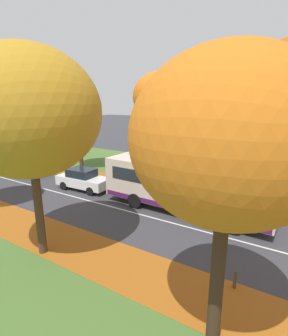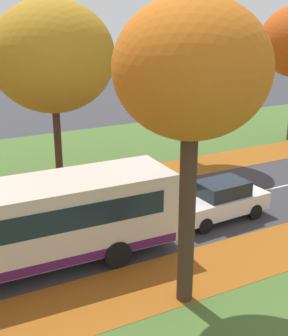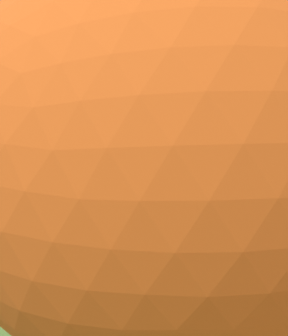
{
  "view_description": "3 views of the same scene",
  "coord_description": "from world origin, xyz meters",
  "px_view_note": "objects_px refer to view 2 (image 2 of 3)",
  "views": [
    {
      "loc": [
        -12.23,
        5.08,
        6.74
      ],
      "look_at": [
        1.77,
        13.74,
        2.38
      ],
      "focal_mm": 28.0,
      "sensor_mm": 36.0,
      "label": 1
    },
    {
      "loc": [
        15.84,
        7.99,
        8.4
      ],
      "look_at": [
        -0.59,
        16.63,
        1.97
      ],
      "focal_mm": 50.0,
      "sensor_mm": 36.0,
      "label": 2
    },
    {
      "loc": [
        -8.76,
        -5.36,
        7.26
      ],
      "look_at": [
        0.55,
        15.26,
        1.46
      ],
      "focal_mm": 50.0,
      "sensor_mm": 36.0,
      "label": 3
    }
  ],
  "objects_px": {
    "tree_left_far": "(189,37)",
    "tree_right_mid": "(192,72)",
    "tree_left_mid": "(52,57)",
    "bus": "(21,224)",
    "car_white_lead": "(219,200)"
  },
  "relations": [
    {
      "from": "tree_left_far",
      "to": "tree_right_mid",
      "type": "xyz_separation_m",
      "value": [
        11.45,
        -7.34,
        -0.05
      ]
    },
    {
      "from": "tree_left_mid",
      "to": "tree_right_mid",
      "type": "bearing_deg",
      "value": 1.01
    },
    {
      "from": "tree_left_far",
      "to": "bus",
      "type": "height_order",
      "value": "tree_left_far"
    },
    {
      "from": "tree_left_mid",
      "to": "bus",
      "type": "height_order",
      "value": "tree_left_mid"
    },
    {
      "from": "tree_right_mid",
      "to": "bus",
      "type": "distance_m",
      "value": 7.5
    },
    {
      "from": "tree_left_far",
      "to": "car_white_lead",
      "type": "relative_size",
      "value": 2.06
    },
    {
      "from": "tree_left_mid",
      "to": "car_white_lead",
      "type": "relative_size",
      "value": 2.06
    },
    {
      "from": "tree_left_mid",
      "to": "car_white_lead",
      "type": "xyz_separation_m",
      "value": [
        7.2,
        4.53,
        -5.39
      ]
    },
    {
      "from": "tree_left_far",
      "to": "bus",
      "type": "distance_m",
      "value": 14.49
    },
    {
      "from": "tree_left_mid",
      "to": "tree_right_mid",
      "type": "distance_m",
      "value": 11.36
    },
    {
      "from": "tree_left_far",
      "to": "bus",
      "type": "relative_size",
      "value": 0.84
    },
    {
      "from": "car_white_lead",
      "to": "tree_left_mid",
      "type": "bearing_deg",
      "value": -147.83
    },
    {
      "from": "tree_left_mid",
      "to": "tree_left_far",
      "type": "xyz_separation_m",
      "value": [
        -0.1,
        7.54,
        0.67
      ]
    },
    {
      "from": "bus",
      "to": "tree_left_far",
      "type": "bearing_deg",
      "value": 124.03
    },
    {
      "from": "tree_left_mid",
      "to": "car_white_lead",
      "type": "distance_m",
      "value": 10.07
    }
  ]
}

